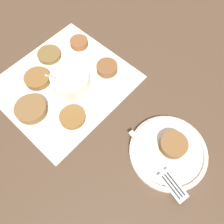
{
  "coord_description": "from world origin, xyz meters",
  "views": [
    {
      "loc": [
        0.25,
        0.28,
        0.53
      ],
      "look_at": [
        0.03,
        0.15,
        0.02
      ],
      "focal_mm": 35.0,
      "sensor_mm": 36.0,
      "label": 1
    }
  ],
  "objects_px": {
    "serving_plate": "(168,152)",
    "fritter_on_plate": "(173,145)",
    "sauce_bowl": "(70,81)",
    "fork": "(162,171)"
  },
  "relations": [
    {
      "from": "sauce_bowl",
      "to": "fork",
      "type": "xyz_separation_m",
      "value": [
        0.09,
        0.32,
        -0.0
      ]
    },
    {
      "from": "sauce_bowl",
      "to": "fritter_on_plate",
      "type": "relative_size",
      "value": 1.75
    },
    {
      "from": "sauce_bowl",
      "to": "fork",
      "type": "distance_m",
      "value": 0.34
    },
    {
      "from": "serving_plate",
      "to": "fritter_on_plate",
      "type": "distance_m",
      "value": 0.03
    },
    {
      "from": "sauce_bowl",
      "to": "fritter_on_plate",
      "type": "bearing_deg",
      "value": 85.9
    },
    {
      "from": "sauce_bowl",
      "to": "fritter_on_plate",
      "type": "distance_m",
      "value": 0.32
    },
    {
      "from": "serving_plate",
      "to": "fritter_on_plate",
      "type": "xyz_separation_m",
      "value": [
        -0.01,
        0.0,
        0.02
      ]
    },
    {
      "from": "sauce_bowl",
      "to": "serving_plate",
      "type": "bearing_deg",
      "value": 83.34
    },
    {
      "from": "serving_plate",
      "to": "fritter_on_plate",
      "type": "bearing_deg",
      "value": 172.91
    },
    {
      "from": "sauce_bowl",
      "to": "fork",
      "type": "bearing_deg",
      "value": 74.22
    }
  ]
}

